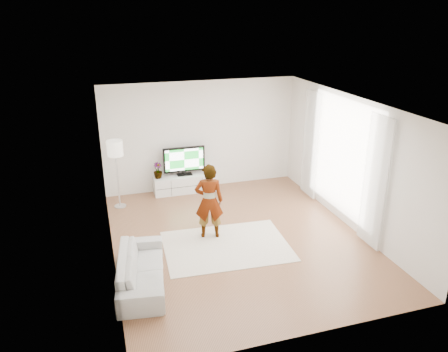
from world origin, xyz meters
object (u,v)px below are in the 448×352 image
object	(u,v)px
television	(184,160)
floor_lamp	(115,151)
media_console	(185,183)
player	(209,201)
sofa	(141,269)
rug	(226,246)

from	to	relation	value
television	floor_lamp	distance (m)	1.84
media_console	player	xyz separation A→B (m)	(-0.03, -2.50, 0.58)
sofa	floor_lamp	distance (m)	3.50
media_console	sofa	bearing A→B (deg)	-112.79
television	rug	bearing A→B (deg)	-86.53
television	player	world-z (taller)	player
rug	floor_lamp	bearing A→B (deg)	126.34
television	sofa	bearing A→B (deg)	-112.64
player	television	bearing A→B (deg)	-77.30
floor_lamp	media_console	bearing A→B (deg)	14.63
sofa	rug	bearing A→B (deg)	-58.29
television	sofa	xyz separation A→B (m)	(-1.58, -3.79, -0.58)
rug	floor_lamp	world-z (taller)	floor_lamp
sofa	media_console	bearing A→B (deg)	-14.62
media_console	floor_lamp	size ratio (longest dim) A/B	0.98
floor_lamp	television	bearing A→B (deg)	15.50
media_console	player	bearing A→B (deg)	-90.71
sofa	player	bearing A→B (deg)	-42.58
media_console	floor_lamp	distance (m)	2.10
rug	player	distance (m)	0.96
rug	floor_lamp	distance (m)	3.46
television	rug	xyz separation A→B (m)	(0.18, -3.02, -0.85)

